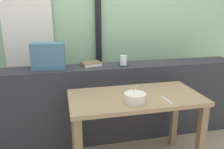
# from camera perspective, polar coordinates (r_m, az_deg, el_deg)

# --- Properties ---
(outdoor_backdrop) EXTENTS (4.80, 0.08, 2.80)m
(outdoor_backdrop) POSITION_cam_1_polar(r_m,az_deg,el_deg) (3.00, -2.28, 15.58)
(outdoor_backdrop) COLOR #9EC699
(outdoor_backdrop) RESTS_ON ground
(curtain_left_panel) EXTENTS (0.56, 0.06, 2.50)m
(curtain_left_panel) POSITION_cam_1_polar(r_m,az_deg,el_deg) (2.88, -20.23, 11.59)
(curtain_left_panel) COLOR silver
(curtain_left_panel) RESTS_ON ground
(window_divider_post) EXTENTS (0.07, 0.05, 2.60)m
(window_divider_post) POSITION_cam_1_polar(r_m,az_deg,el_deg) (2.92, -3.45, 13.58)
(window_divider_post) COLOR black
(window_divider_post) RESTS_ON ground
(dark_console_ledge) EXTENTS (2.80, 0.32, 0.85)m
(dark_console_ledge) POSITION_cam_1_polar(r_m,az_deg,el_deg) (2.58, 0.66, -6.86)
(dark_console_ledge) COLOR #2D2D33
(dark_console_ledge) RESTS_ON ground
(breakfast_table) EXTENTS (1.14, 0.57, 0.71)m
(breakfast_table) POSITION_cam_1_polar(r_m,az_deg,el_deg) (2.04, 5.76, -8.42)
(breakfast_table) COLOR #826849
(breakfast_table) RESTS_ON ground
(coaster_square) EXTENTS (0.10, 0.10, 0.00)m
(coaster_square) POSITION_cam_1_polar(r_m,az_deg,el_deg) (2.44, 2.84, 2.33)
(coaster_square) COLOR black
(coaster_square) RESTS_ON dark_console_ledge
(juice_glass) EXTENTS (0.07, 0.07, 0.10)m
(juice_glass) POSITION_cam_1_polar(r_m,az_deg,el_deg) (2.43, 2.85, 3.41)
(juice_glass) COLOR white
(juice_glass) RESTS_ON coaster_square
(closed_book) EXTENTS (0.23, 0.19, 0.04)m
(closed_book) POSITION_cam_1_polar(r_m,az_deg,el_deg) (2.43, -5.25, 2.62)
(closed_book) COLOR brown
(closed_book) RESTS_ON dark_console_ledge
(throw_pillow) EXTENTS (0.33, 0.17, 0.26)m
(throw_pillow) POSITION_cam_1_polar(r_m,az_deg,el_deg) (2.35, -15.57, 4.42)
(throw_pillow) COLOR #426B84
(throw_pillow) RESTS_ON dark_console_ledge
(soup_bowl) EXTENTS (0.17, 0.17, 0.16)m
(soup_bowl) POSITION_cam_1_polar(r_m,az_deg,el_deg) (1.84, 5.65, -5.83)
(soup_bowl) COLOR silver
(soup_bowl) RESTS_ON breakfast_table
(fork_utensil) EXTENTS (0.03, 0.17, 0.01)m
(fork_utensil) POSITION_cam_1_polar(r_m,az_deg,el_deg) (1.93, 13.49, -6.24)
(fork_utensil) COLOR silver
(fork_utensil) RESTS_ON breakfast_table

